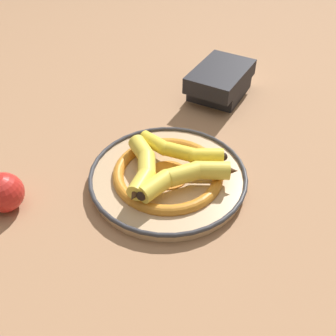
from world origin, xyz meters
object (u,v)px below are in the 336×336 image
(decorative_bowl, at_px, (168,176))
(apple, at_px, (3,192))
(banana_b, at_px, (178,150))
(book_stack, at_px, (220,81))
(banana_c, at_px, (185,176))
(banana_a, at_px, (143,167))

(decorative_bowl, height_order, apple, apple)
(banana_b, relative_size, book_stack, 0.82)
(banana_b, bearing_deg, banana_c, -60.79)
(decorative_bowl, distance_m, banana_c, 0.06)
(decorative_bowl, bearing_deg, apple, 7.92)
(banana_c, xyz_separation_m, book_stack, (-0.14, -0.38, -0.01))
(banana_a, height_order, apple, apple)
(banana_a, relative_size, banana_b, 1.00)
(banana_a, height_order, banana_b, banana_a)
(decorative_bowl, xyz_separation_m, banana_a, (0.05, 0.01, 0.04))
(banana_a, distance_m, banana_b, 0.09)
(decorative_bowl, height_order, banana_a, banana_a)
(decorative_bowl, relative_size, banana_c, 1.61)
(decorative_bowl, bearing_deg, banana_c, 125.14)
(banana_b, distance_m, book_stack, 0.33)
(decorative_bowl, xyz_separation_m, book_stack, (-0.17, -0.34, 0.03))
(banana_c, bearing_deg, banana_b, -103.78)
(decorative_bowl, relative_size, banana_a, 1.75)
(banana_c, bearing_deg, apple, -16.71)
(book_stack, xyz_separation_m, apple, (0.49, 0.38, -0.01))
(apple, bearing_deg, banana_b, -165.77)
(banana_a, xyz_separation_m, banana_c, (-0.08, 0.04, 0.00))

